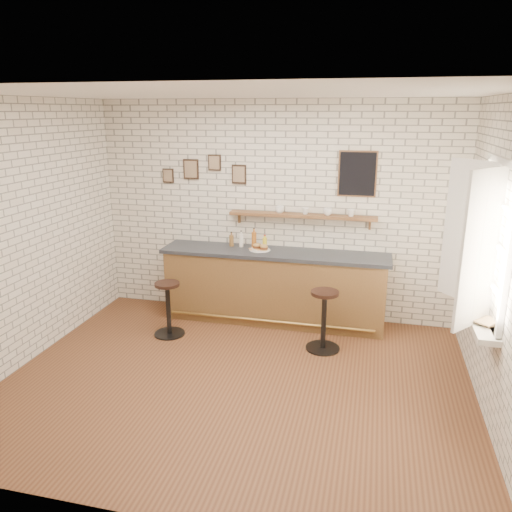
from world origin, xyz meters
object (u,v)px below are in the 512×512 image
object	(u,v)px
bitters_bottle_white	(241,240)
bitters_bottle_amber	(254,240)
shelf_cup_c	(328,212)
sandwich_plate	(260,250)
shelf_cup_d	(351,213)
shelf_cup_b	(305,211)
book_upper	(480,319)
condiment_bottle_yellow	(265,243)
bar_stool_left	(168,307)
book_lower	(480,321)
bar_stool_right	(324,318)
shelf_cup_a	(280,210)
bar_counter	(274,286)
ciabatta_sandwich	(261,247)
bitters_bottle_brown	(231,240)

from	to	relation	value
bitters_bottle_white	bitters_bottle_amber	world-z (taller)	bitters_bottle_amber
bitters_bottle_white	shelf_cup_c	distance (m)	1.26
sandwich_plate	shelf_cup_d	xyz separation A→B (m)	(1.19, 0.19, 0.53)
bitters_bottle_amber	shelf_cup_b	world-z (taller)	shelf_cup_b
shelf_cup_b	book_upper	size ratio (longest dim) A/B	0.45
bitters_bottle_amber	shelf_cup_d	size ratio (longest dim) A/B	2.76
condiment_bottle_yellow	bar_stool_left	distance (m)	1.58
bitters_bottle_white	shelf_cup_d	distance (m)	1.55
bar_stool_left	shelf_cup_d	world-z (taller)	shelf_cup_d
shelf_cup_c	shelf_cup_d	distance (m)	0.31
bitters_bottle_white	condiment_bottle_yellow	size ratio (longest dim) A/B	1.21
shelf_cup_b	book_upper	bearing A→B (deg)	-111.77
book_lower	bar_stool_right	bearing A→B (deg)	140.89
shelf_cup_b	bitters_bottle_amber	bearing A→B (deg)	118.10
sandwich_plate	book_lower	distance (m)	3.03
shelf_cup_a	book_upper	world-z (taller)	shelf_cup_a
bar_counter	shelf_cup_b	bearing A→B (deg)	27.98
ciabatta_sandwich	shelf_cup_d	xyz separation A→B (m)	(1.18, 0.19, 0.49)
bar_counter	ciabatta_sandwich	bearing A→B (deg)	177.06
shelf_cup_d	book_lower	world-z (taller)	shelf_cup_d
ciabatta_sandwich	condiment_bottle_yellow	distance (m)	0.13
bitters_bottle_brown	bar_stool_left	size ratio (longest dim) A/B	0.28
shelf_cup_d	shelf_cup_c	bearing A→B (deg)	175.41
ciabatta_sandwich	book_upper	xyz separation A→B (m)	(2.51, -1.67, -0.10)
shelf_cup_d	bitters_bottle_brown	bearing A→B (deg)	177.95
shelf_cup_a	bitters_bottle_white	bearing A→B (deg)	157.85
bar_counter	shelf_cup_a	world-z (taller)	shelf_cup_a
bitters_bottle_amber	shelf_cup_d	bearing A→B (deg)	3.18
bitters_bottle_brown	bitters_bottle_amber	world-z (taller)	bitters_bottle_amber
shelf_cup_d	condiment_bottle_yellow	bearing A→B (deg)	179.01
shelf_cup_b	shelf_cup_c	world-z (taller)	shelf_cup_c
bar_stool_right	book_upper	size ratio (longest dim) A/B	3.58
bar_counter	bar_stool_left	world-z (taller)	bar_counter
bitters_bottle_amber	bar_stool_left	distance (m)	1.49
bitters_bottle_white	book_lower	size ratio (longest dim) A/B	0.95
condiment_bottle_yellow	shelf_cup_d	bearing A→B (deg)	3.60
sandwich_plate	book_upper	xyz separation A→B (m)	(2.52, -1.67, -0.06)
sandwich_plate	bitters_bottle_brown	distance (m)	0.46
shelf_cup_a	shelf_cup_d	xyz separation A→B (m)	(0.96, 0.00, -0.00)
ciabatta_sandwich	shelf_cup_c	world-z (taller)	shelf_cup_c
bitters_bottle_brown	book_upper	xyz separation A→B (m)	(2.96, -1.79, -0.13)
condiment_bottle_yellow	shelf_cup_c	size ratio (longest dim) A/B	1.58
ciabatta_sandwich	bitters_bottle_amber	bearing A→B (deg)	135.54
sandwich_plate	shelf_cup_d	world-z (taller)	shelf_cup_d
bar_counter	bar_stool_left	size ratio (longest dim) A/B	4.30
book_lower	bitters_bottle_amber	bearing A→B (deg)	138.24
bar_counter	ciabatta_sandwich	xyz separation A→B (m)	(-0.20, 0.01, 0.55)
ciabatta_sandwich	shelf_cup_a	size ratio (longest dim) A/B	2.04
bar_counter	condiment_bottle_yellow	bearing A→B (deg)	141.85
shelf_cup_a	shelf_cup_c	bearing A→B (deg)	-29.95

